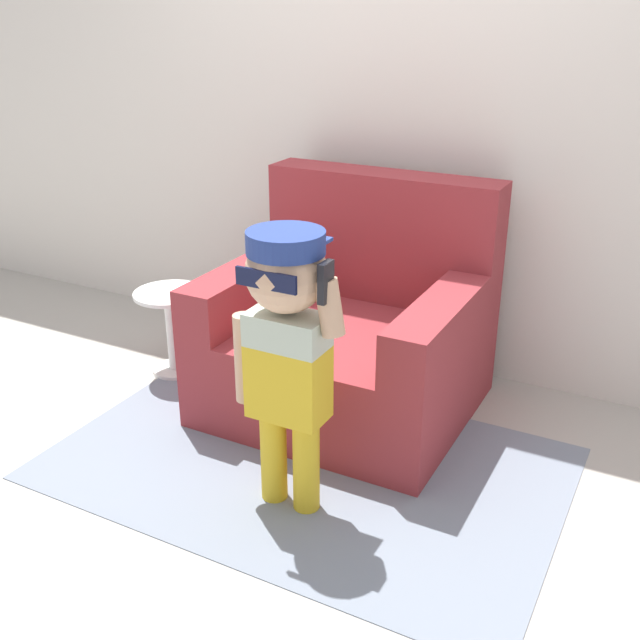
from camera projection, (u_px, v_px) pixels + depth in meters
name	position (u px, v px, depth m)	size (l,w,h in m)	color
ground_plane	(320.00, 419.00, 3.26)	(10.00, 10.00, 0.00)	#ADA89E
wall_back	(400.00, 92.00, 3.38)	(10.00, 0.05, 2.60)	silver
armchair	(352.00, 332.00, 3.29)	(1.08, 0.97, 0.98)	maroon
person_child	(287.00, 331.00, 2.45)	(0.42, 0.31, 1.02)	gold
side_table	(172.00, 324.00, 3.58)	(0.34, 0.34, 0.42)	white
rug	(306.00, 463.00, 2.94)	(1.95, 1.26, 0.01)	gray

